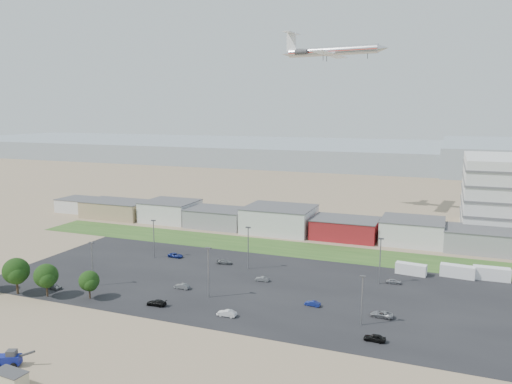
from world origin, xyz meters
The scene contains 31 objects.
ground centered at (0.00, 0.00, 0.00)m, with size 700.00×700.00×0.00m, color #826D53.
parking_lot centered at (5.00, 20.00, 0.01)m, with size 120.00×50.00×0.01m, color black.
grass_strip centered at (0.00, 52.00, 0.01)m, with size 160.00×16.00×0.02m, color #2C521E.
hills_backdrop centered at (40.00, 315.00, 4.50)m, with size 700.00×200.00×9.00m, color gray, non-canonical shape.
building_row centered at (-17.00, 71.00, 4.00)m, with size 170.00×20.00×8.00m, color silver, non-canonical shape.
portable_shed centered at (-11.54, -32.85, 1.27)m, with size 5.03×2.61×2.53m, color #C1BB92, non-canonical shape.
telehandler centered at (-17.05, -28.33, 1.32)m, with size 6.36×2.12×2.65m, color navy, non-canonical shape.
box_trailer_a centered at (38.04, 40.66, 1.35)m, with size 7.20×2.25×2.70m, color silver, non-canonical shape.
box_trailer_b centered at (48.55, 42.58, 1.46)m, with size 7.81×2.44×2.93m, color silver, non-canonical shape.
box_trailer_c centered at (56.03, 43.49, 1.52)m, with size 8.09×2.53×3.03m, color silver, non-canonical shape.
tree_mid centered at (-40.75, -4.03, 4.53)m, with size 6.04×6.04×9.06m, color black, non-canonical shape.
tree_right centered at (-33.50, -2.98, 4.08)m, with size 5.44×5.44×8.16m, color black, non-canonical shape.
tree_near centered at (-24.20, -0.59, 3.44)m, with size 4.59×4.59×6.88m, color black, non-canonical shape.
lightpole_front_l centered at (-28.70, 6.09, 5.09)m, with size 1.20×0.50×10.18m, color slate, non-canonical shape.
lightpole_front_m centered at (-0.98, 9.19, 5.49)m, with size 1.29×0.54×10.97m, color slate, non-canonical shape.
lightpole_front_r centered at (31.71, 6.95, 4.76)m, with size 1.12×0.47×9.51m, color slate, non-canonical shape.
lightpole_back_l centered at (-28.02, 30.22, 5.19)m, with size 1.22×0.51×10.37m, color slate, non-canonical shape.
lightpole_back_m centered at (-0.49, 30.26, 5.41)m, with size 1.27×0.53×10.82m, color slate, non-canonical shape.
lightpole_back_r centered at (31.76, 31.08, 5.40)m, with size 1.27×0.53×10.81m, color slate, non-canonical shape.
airliner centered at (2.42, 105.91, 61.25)m, with size 41.83×28.52×12.36m, color silver, non-canonical shape.
parked_car_0 centered at (34.76, 11.95, 0.61)m, with size 2.02×4.39×1.22m, color #A5A5AA.
parked_car_1 centered at (20.89, 12.59, 0.54)m, with size 1.15×3.29×1.08m, color navy.
parked_car_2 centered at (34.98, 1.13, 0.64)m, with size 1.51×3.76×1.28m, color black.
parked_car_3 centered at (-8.89, 1.15, 0.61)m, with size 1.71×4.21×1.22m, color black.
parked_car_4 centered at (-8.88, 11.69, 0.59)m, with size 1.25×3.58×1.18m, color #595B5E.
parked_car_6 centered at (-7.81, 31.78, 0.59)m, with size 1.64×4.03×1.17m, color #595B5E.
parked_car_7 centered at (6.03, 22.93, 0.54)m, with size 1.15×3.30×1.09m, color #595B5E.
parked_car_8 centered at (34.82, 32.34, 0.58)m, with size 1.37×3.40×1.16m, color #A5A5AA.
parked_car_9 centered at (-22.69, 32.34, 0.58)m, with size 1.94×4.20×1.17m, color navy.
parked_car_10 centered at (-35.56, 1.27, 0.57)m, with size 1.61×3.95×1.15m, color #595B5E.
parked_car_13 centered at (6.74, 1.51, 0.63)m, with size 1.33×3.82×1.26m, color silver.
Camera 1 is at (45.29, -81.65, 39.28)m, focal length 35.00 mm.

